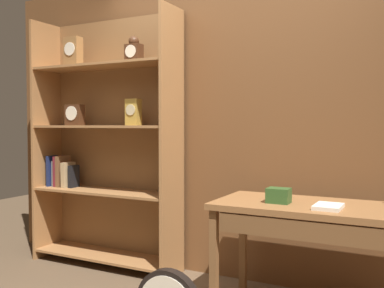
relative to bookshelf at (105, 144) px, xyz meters
The scene contains 5 objects.
back_wood_panel 1.24m from the bookshelf, ahead, with size 4.80×0.05×2.60m, color brown.
bookshelf is the anchor object (origin of this frame).
workbench 2.10m from the bookshelf, ahead, with size 1.41×0.64×0.77m.
toolbox_small 1.81m from the bookshelf, 12.20° to the right, with size 0.15×0.12×0.10m, color #2D5123.
open_repair_manual 2.15m from the bookshelf, 11.69° to the right, with size 0.16×0.22×0.03m, color silver.
Camera 1 is at (1.35, -2.07, 1.29)m, focal length 40.95 mm.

